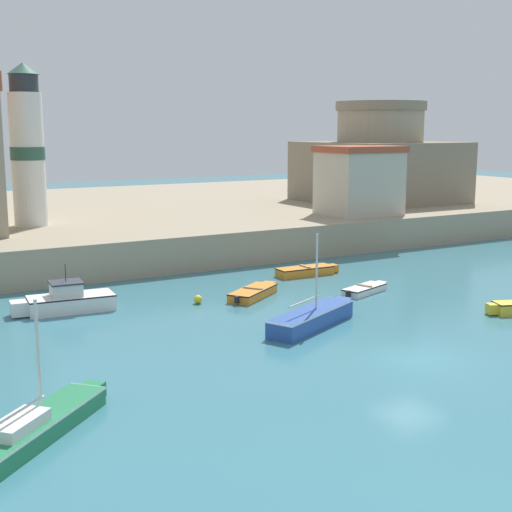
% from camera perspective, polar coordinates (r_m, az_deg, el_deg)
% --- Properties ---
extents(ground_plane, '(200.00, 200.00, 0.00)m').
position_cam_1_polar(ground_plane, '(29.78, 12.23, -7.93)').
color(ground_plane, teal).
extents(quay_seawall, '(120.00, 40.00, 2.35)m').
position_cam_1_polar(quay_seawall, '(64.12, -12.40, 2.86)').
color(quay_seawall, gray).
rests_on(quay_seawall, ground).
extents(dinghy_white_0, '(3.67, 2.03, 0.48)m').
position_cam_1_polar(dinghy_white_0, '(40.50, 8.73, -2.63)').
color(dinghy_white_0, white).
rests_on(dinghy_white_0, ground).
extents(motorboat_white_2, '(5.18, 2.25, 2.45)m').
position_cam_1_polar(motorboat_white_2, '(37.24, -14.88, -3.46)').
color(motorboat_white_2, white).
rests_on(motorboat_white_2, ground).
extents(sailboat_green_3, '(5.82, 5.49, 4.21)m').
position_cam_1_polar(sailboat_green_3, '(22.74, -17.35, -12.97)').
color(sailboat_green_3, '#237A4C').
rests_on(sailboat_green_3, ground).
extents(dinghy_orange_4, '(4.05, 3.19, 0.57)m').
position_cam_1_polar(dinghy_orange_4, '(39.07, -0.17, -2.91)').
color(dinghy_orange_4, orange).
rests_on(dinghy_orange_4, ground).
extents(sailboat_blue_6, '(6.18, 3.73, 4.37)m').
position_cam_1_polar(sailboat_blue_6, '(33.44, 4.58, -4.89)').
color(sailboat_blue_6, '#284C9E').
rests_on(sailboat_blue_6, ground).
extents(dinghy_orange_7, '(4.25, 1.30, 0.63)m').
position_cam_1_polar(dinghy_orange_7, '(44.86, 4.06, -1.17)').
color(dinghy_orange_7, orange).
rests_on(dinghy_orange_7, ground).
extents(mooring_buoy, '(0.46, 0.46, 0.46)m').
position_cam_1_polar(mooring_buoy, '(37.76, -4.67, -3.48)').
color(mooring_buoy, yellow).
rests_on(mooring_buoy, ground).
extents(fortress, '(12.29, 12.29, 9.14)m').
position_cam_1_polar(fortress, '(67.58, 9.83, 7.30)').
color(fortress, gray).
rests_on(fortress, quay_seawall).
extents(lighthouse, '(2.34, 2.34, 11.17)m').
position_cam_1_polar(lighthouse, '(52.22, -17.83, 8.20)').
color(lighthouse, silver).
rests_on(lighthouse, quay_seawall).
extents(harbor_shed_near_wharf, '(5.91, 4.88, 5.39)m').
position_cam_1_polar(harbor_shed_near_wharf, '(57.00, 8.25, 6.03)').
color(harbor_shed_near_wharf, '#BCB29E').
rests_on(harbor_shed_near_wharf, quay_seawall).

